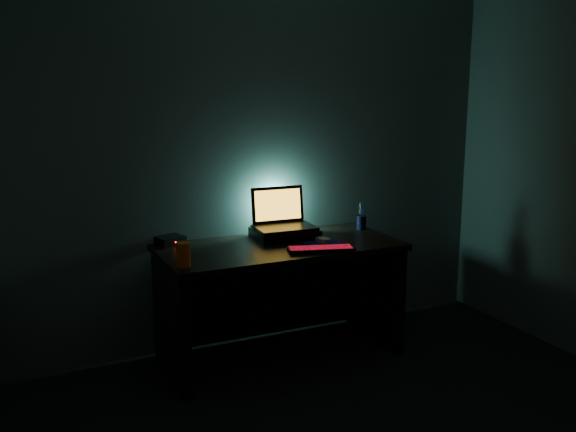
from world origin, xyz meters
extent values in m
cube|color=#4D5853|center=(0.00, 2.00, 1.25)|extent=(3.50, 0.00, 2.50)
cube|color=black|center=(0.00, 1.62, 0.73)|extent=(1.50, 0.70, 0.04)
cube|color=black|center=(-0.71, 1.62, 0.35)|extent=(0.06, 0.64, 0.71)
cube|color=black|center=(0.71, 1.62, 0.35)|extent=(0.06, 0.64, 0.71)
cube|color=black|center=(0.00, 1.95, 0.35)|extent=(1.38, 0.02, 0.65)
cube|color=black|center=(0.10, 1.76, 0.78)|extent=(0.42, 0.32, 0.06)
cube|color=black|center=(0.10, 1.76, 0.82)|extent=(0.39, 0.28, 0.02)
cube|color=black|center=(0.11, 1.89, 0.95)|extent=(0.36, 0.06, 0.24)
cube|color=orange|center=(0.11, 1.88, 0.95)|extent=(0.32, 0.05, 0.20)
cube|color=black|center=(0.16, 1.37, 0.76)|extent=(0.42, 0.23, 0.02)
cube|color=red|center=(0.16, 1.37, 0.77)|extent=(0.39, 0.21, 0.00)
cube|color=navy|center=(0.26, 1.54, 0.75)|extent=(0.25, 0.23, 0.00)
cube|color=gray|center=(0.26, 1.54, 0.77)|extent=(0.07, 0.10, 0.03)
cylinder|color=black|center=(0.68, 1.76, 0.80)|extent=(0.07, 0.07, 0.09)
cylinder|color=#FF630D|center=(-0.68, 1.40, 0.82)|extent=(0.09, 0.09, 0.14)
cube|color=black|center=(-0.62, 1.91, 0.78)|extent=(0.19, 0.17, 0.05)
sphere|color=#FF0C07|center=(-0.60, 1.84, 0.78)|extent=(0.01, 0.01, 0.01)
camera|label=1|loc=(-1.59, -1.92, 1.76)|focal=40.00mm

